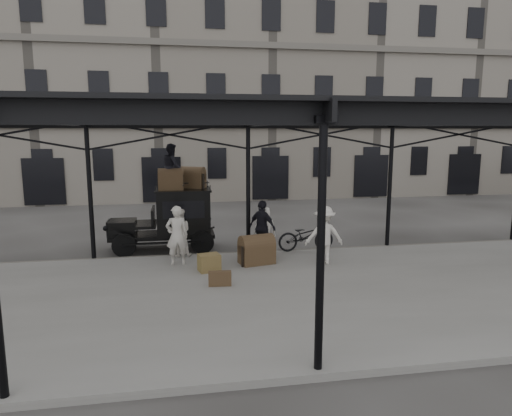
# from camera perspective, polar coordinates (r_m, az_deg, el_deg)

# --- Properties ---
(ground) EXTENTS (120.00, 120.00, 0.00)m
(ground) POSITION_cam_1_polar(r_m,az_deg,el_deg) (13.63, 0.34, -8.20)
(ground) COLOR #383533
(ground) RESTS_ON ground
(platform) EXTENTS (28.00, 8.00, 0.15)m
(platform) POSITION_cam_1_polar(r_m,az_deg,el_deg) (11.75, 2.08, -10.79)
(platform) COLOR slate
(platform) RESTS_ON ground
(canopy) EXTENTS (22.50, 9.00, 4.74)m
(canopy) POSITION_cam_1_polar(r_m,az_deg,el_deg) (11.29, 1.93, 11.77)
(canopy) COLOR black
(canopy) RESTS_ON ground
(building_frontage) EXTENTS (64.00, 8.00, 14.00)m
(building_frontage) POSITION_cam_1_polar(r_m,az_deg,el_deg) (30.99, -5.69, 14.81)
(building_frontage) COLOR slate
(building_frontage) RESTS_ON ground
(taxi) EXTENTS (3.65, 1.55, 2.18)m
(taxi) POSITION_cam_1_polar(r_m,az_deg,el_deg) (16.29, -10.16, -1.03)
(taxi) COLOR black
(taxi) RESTS_ON ground
(porter_left) EXTENTS (0.68, 0.46, 1.82)m
(porter_left) POSITION_cam_1_polar(r_m,az_deg,el_deg) (13.98, -9.85, -3.39)
(porter_left) COLOR #BDB7AD
(porter_left) RESTS_ON platform
(porter_midleft) EXTENTS (0.78, 0.62, 1.56)m
(porter_midleft) POSITION_cam_1_polar(r_m,az_deg,el_deg) (14.93, -9.55, -3.05)
(porter_midleft) COLOR silver
(porter_midleft) RESTS_ON platform
(porter_centre) EXTENTS (0.77, 0.51, 1.55)m
(porter_centre) POSITION_cam_1_polar(r_m,az_deg,el_deg) (15.19, 1.10, -2.72)
(porter_centre) COLOR beige
(porter_centre) RESTS_ON platform
(porter_official) EXTENTS (1.01, 1.08, 1.79)m
(porter_official) POSITION_cam_1_polar(r_m,az_deg,el_deg) (14.96, 0.81, -2.45)
(porter_official) COLOR black
(porter_official) RESTS_ON platform
(porter_right) EXTENTS (1.23, 0.80, 1.78)m
(porter_right) POSITION_cam_1_polar(r_m,az_deg,el_deg) (14.05, 8.52, -3.36)
(porter_right) COLOR silver
(porter_right) RESTS_ON platform
(bicycle) EXTENTS (1.98, 0.79, 1.02)m
(bicycle) POSITION_cam_1_polar(r_m,az_deg,el_deg) (15.58, 6.26, -3.47)
(bicycle) COLOR black
(bicycle) RESTS_ON platform
(porter_roof) EXTENTS (0.71, 0.85, 1.57)m
(porter_roof) POSITION_cam_1_polar(r_m,az_deg,el_deg) (15.96, -10.46, 5.13)
(porter_roof) COLOR black
(porter_roof) RESTS_ON taxi
(steamer_trunk_roof_near) EXTENTS (0.85, 0.53, 0.62)m
(steamer_trunk_roof_near) POSITION_cam_1_polar(r_m,az_deg,el_deg) (15.86, -10.59, 3.36)
(steamer_trunk_roof_near) COLOR #4F3A24
(steamer_trunk_roof_near) RESTS_ON taxi
(steamer_trunk_roof_far) EXTENTS (0.99, 0.84, 0.62)m
(steamer_trunk_roof_far) POSITION_cam_1_polar(r_m,az_deg,el_deg) (16.31, -7.93, 3.61)
(steamer_trunk_roof_far) COLOR #4F3A24
(steamer_trunk_roof_far) RESTS_ON taxi
(steamer_trunk_platform) EXTENTS (1.15, 0.85, 0.75)m
(steamer_trunk_platform) POSITION_cam_1_polar(r_m,az_deg,el_deg) (14.02, 0.08, -5.45)
(steamer_trunk_platform) COLOR #4F3A24
(steamer_trunk_platform) RESTS_ON platform
(wicker_hamper) EXTENTS (0.69, 0.58, 0.50)m
(wicker_hamper) POSITION_cam_1_polar(r_m,az_deg,el_deg) (13.38, -5.87, -6.81)
(wicker_hamper) COLOR brown
(wicker_hamper) RESTS_ON platform
(suitcase_upright) EXTENTS (0.19, 0.61, 0.45)m
(suitcase_upright) POSITION_cam_1_polar(r_m,az_deg,el_deg) (14.82, 1.33, -5.23)
(suitcase_upright) COLOR #4F3A24
(suitcase_upright) RESTS_ON platform
(suitcase_flat) EXTENTS (0.61, 0.19, 0.40)m
(suitcase_flat) POSITION_cam_1_polar(r_m,az_deg,el_deg) (12.13, -4.54, -8.78)
(suitcase_flat) COLOR #4F3A24
(suitcase_flat) RESTS_ON platform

